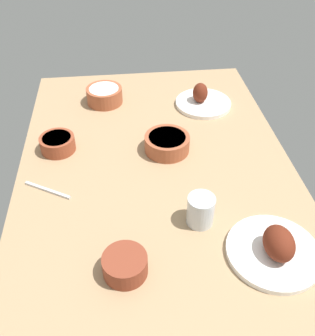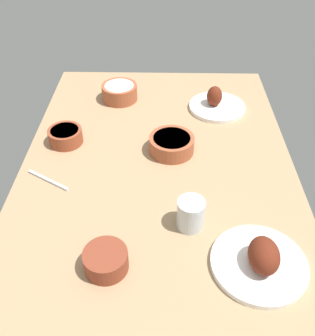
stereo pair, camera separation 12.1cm
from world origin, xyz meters
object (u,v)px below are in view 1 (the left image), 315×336
Objects in this scene: plate_near_viewer at (202,100)px; bowl_pasta at (125,264)px; bowl_sauce at (58,143)px; water_tumbler at (201,210)px; fork_loose at (47,190)px; bowl_potatoes at (167,143)px; plate_center_main at (275,249)px; bowl_cream at (104,95)px.

plate_near_viewer reaches higher than bowl_pasta.
plate_near_viewer is at bearing -66.90° from bowl_sauce.
water_tumbler is 0.55× the size of fork_loose.
bowl_sauce is 37.52cm from bowl_potatoes.
bowl_cream is (81.17, 42.72, 0.88)cm from plate_center_main.
bowl_pasta is at bearing -176.91° from bowl_cream.
fork_loose is at bearing 127.74° from plate_near_viewer.
bowl_potatoes is 33.75cm from water_tumbler.
bowl_cream reaches higher than fork_loose.
bowl_sauce is at bearing 49.07° from plate_center_main.
water_tumbler reaches higher than bowl_pasta.
plate_near_viewer is 1.88× the size of bowl_sauce.
plate_center_main is 21.58cm from water_tumbler.
bowl_cream is 0.93× the size of bowl_potatoes.
bowl_pasta is 82.17cm from bowl_cream.
bowl_cream reaches higher than bowl_pasta.
bowl_pasta is 0.73× the size of bowl_potatoes.
plate_center_main is 38.30cm from bowl_pasta.
bowl_pasta is at bearing -23.91° from fork_loose.
plate_near_viewer is 33.26cm from bowl_potatoes.
fork_loose is (-50.58, 17.91, -3.03)cm from bowl_cream.
bowl_cream is at bearing 31.45° from bowl_potatoes.
bowl_potatoes is 42.26cm from fork_loose.
bowl_potatoes is at bearing 8.31° from water_tumbler.
plate_center_main is at bearing -128.57° from water_tumbler.
plate_near_viewer is 74.79cm from plate_center_main.
bowl_potatoes is at bearing -19.22° from bowl_pasta.
plate_near_viewer is 0.92× the size of plate_center_main.
plate_near_viewer reaches higher than water_tumbler.
plate_near_viewer reaches higher than bowl_sauce.
bowl_cream is at bearing -28.36° from bowl_sauce.
bowl_potatoes is 1.71× the size of water_tumbler.
bowl_cream is (82.05, 4.44, 0.42)cm from bowl_pasta.
plate_near_viewer is 1.36× the size of fork_loose.
bowl_potatoes reaches higher than bowl_pasta.
bowl_sauce is 34.16cm from bowl_cream.
plate_center_main is 91.73cm from bowl_cream.
fork_loose is (31.47, 22.35, -2.62)cm from bowl_pasta.
water_tumbler is at bearing 167.89° from plate_near_viewer.
fork_loose is (30.59, 60.63, -2.16)cm from plate_center_main.
bowl_potatoes is at bearing -96.66° from bowl_sauce.
fork_loose is at bearing 112.54° from bowl_potatoes.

